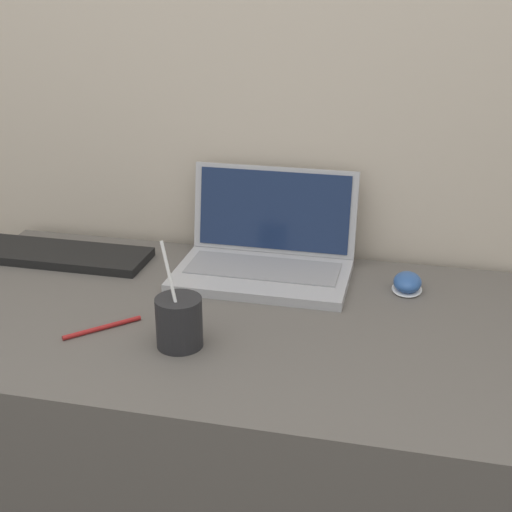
% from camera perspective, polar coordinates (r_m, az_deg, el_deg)
% --- Properties ---
extents(wall_back, '(7.00, 0.04, 2.50)m').
position_cam_1_polar(wall_back, '(1.63, 0.11, 17.44)').
color(wall_back, beige).
rests_on(wall_back, ground_plane).
extents(desk, '(1.21, 0.69, 0.75)m').
position_cam_1_polar(desk, '(1.61, -3.13, -16.63)').
color(desk, '#5B5651').
rests_on(desk, ground_plane).
extents(laptop, '(0.38, 0.27, 0.21)m').
position_cam_1_polar(laptop, '(1.57, 0.80, 0.25)').
color(laptop, '#ADADB2').
rests_on(laptop, desk).
extents(drink_cup, '(0.08, 0.08, 0.20)m').
position_cam_1_polar(drink_cup, '(1.28, -6.17, -5.19)').
color(drink_cup, '#232326').
rests_on(drink_cup, desk).
extents(computer_mouse, '(0.06, 0.09, 0.04)m').
position_cam_1_polar(computer_mouse, '(1.53, 12.02, -2.14)').
color(computer_mouse, white).
rests_on(computer_mouse, desk).
extents(external_keyboard, '(0.42, 0.14, 0.02)m').
position_cam_1_polar(external_keyboard, '(1.72, -15.43, 0.11)').
color(external_keyboard, black).
rests_on(external_keyboard, desk).
extents(pen, '(0.11, 0.12, 0.01)m').
position_cam_1_polar(pen, '(1.38, -12.19, -5.63)').
color(pen, '#A51E1E').
rests_on(pen, desk).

